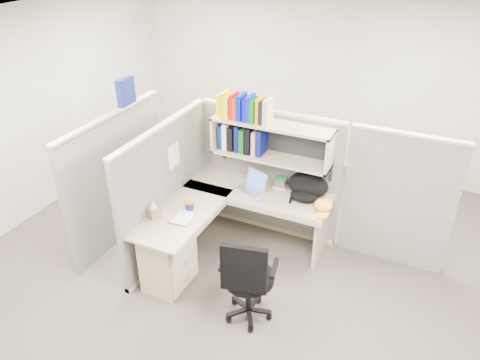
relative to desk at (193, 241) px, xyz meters
The scene contains 14 objects.
ground 0.66m from the desk, 35.01° to the left, with size 6.00×6.00×0.00m, color #322C27.
room_shell 1.28m from the desk, 35.01° to the left, with size 6.00×6.00×6.00m.
cubicle 0.88m from the desk, 86.86° to the left, with size 3.79×1.84×1.95m.
desk is the anchor object (origin of this frame).
laptop 0.97m from the desk, 68.68° to the left, with size 0.32×0.32×0.23m, color silver, non-canonical shape.
backpack 1.42m from the desk, 44.14° to the left, with size 0.48×0.37×0.28m, color black, non-canonical shape.
orange_cap 1.49m from the desk, 32.88° to the left, with size 0.21×0.24×0.11m, color #FE9C16, non-canonical shape.
snack_canister 0.40m from the desk, 126.20° to the left, with size 0.10×0.10×0.10m.
tissue_box 0.57m from the desk, 161.45° to the right, with size 0.13×0.13×0.20m, color olive, non-canonical shape.
mouse 0.87m from the desk, 53.21° to the left, with size 0.09×0.06×0.03m, color #8498BB.
paper_cup 1.14m from the desk, 72.02° to the left, with size 0.08×0.08×0.11m, color white.
book_stack 1.30m from the desk, 60.85° to the left, with size 0.16×0.21×0.10m, color slate, non-canonical shape.
loose_paper 0.31m from the desk, behind, with size 0.20×0.26×0.00m, color white, non-canonical shape.
task_chair 0.93m from the desk, 25.26° to the right, with size 0.59×0.54×1.05m.
Camera 1 is at (1.82, -3.83, 3.58)m, focal length 35.00 mm.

